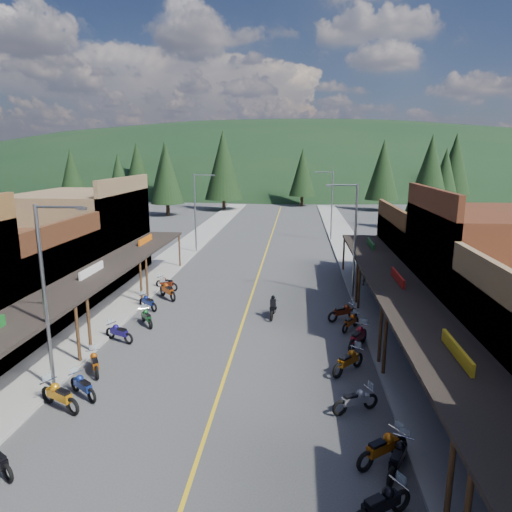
% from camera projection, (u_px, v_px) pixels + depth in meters
% --- Properties ---
extents(ground, '(220.00, 220.00, 0.00)m').
position_uv_depth(ground, '(237.00, 341.00, 24.78)').
color(ground, '#38383A').
rests_on(ground, ground).
extents(centerline, '(0.15, 90.00, 0.01)m').
position_uv_depth(centerline, '(264.00, 258.00, 44.21)').
color(centerline, gold).
rests_on(centerline, ground).
extents(sidewalk_west, '(3.40, 94.00, 0.15)m').
position_uv_depth(sidewalk_west, '(176.00, 256.00, 44.97)').
color(sidewalk_west, gray).
rests_on(sidewalk_west, ground).
extents(sidewalk_east, '(3.40, 94.00, 0.15)m').
position_uv_depth(sidewalk_east, '(355.00, 260.00, 43.43)').
color(sidewalk_east, gray).
rests_on(sidewalk_east, ground).
extents(shop_west_2, '(10.90, 9.00, 6.20)m').
position_uv_depth(shop_west_2, '(11.00, 281.00, 27.09)').
color(shop_west_2, '#3F2111').
rests_on(shop_west_2, ground).
extents(shop_west_3, '(10.90, 10.20, 8.20)m').
position_uv_depth(shop_west_3, '(83.00, 236.00, 36.21)').
color(shop_west_3, brown).
rests_on(shop_west_3, ground).
extents(shop_east_2, '(10.90, 9.00, 8.20)m').
position_uv_depth(shop_east_2, '(495.00, 276.00, 24.45)').
color(shop_east_2, '#562B19').
rests_on(shop_east_2, ground).
extents(shop_east_3, '(10.90, 10.20, 6.20)m').
position_uv_depth(shop_east_3, '(439.00, 255.00, 33.99)').
color(shop_east_3, '#4C2D16').
rests_on(shop_east_3, ground).
extents(streetlight_0, '(2.16, 0.18, 8.00)m').
position_uv_depth(streetlight_0, '(47.00, 291.00, 18.59)').
color(streetlight_0, gray).
rests_on(streetlight_0, ground).
extents(streetlight_1, '(2.16, 0.18, 8.00)m').
position_uv_depth(streetlight_1, '(197.00, 209.00, 45.80)').
color(streetlight_1, gray).
rests_on(streetlight_1, ground).
extents(streetlight_2, '(2.16, 0.18, 8.00)m').
position_uv_depth(streetlight_2, '(353.00, 236.00, 30.96)').
color(streetlight_2, gray).
rests_on(streetlight_2, ground).
extents(streetlight_3, '(2.16, 0.18, 8.00)m').
position_uv_depth(streetlight_3, '(331.00, 203.00, 52.34)').
color(streetlight_3, gray).
rests_on(streetlight_3, ground).
extents(ridge_hill, '(310.00, 140.00, 60.00)m').
position_uv_depth(ridge_hill, '(289.00, 184.00, 155.96)').
color(ridge_hill, black).
rests_on(ridge_hill, ground).
extents(pine_0, '(5.04, 5.04, 11.00)m').
position_uv_depth(pine_0, '(72.00, 172.00, 87.14)').
color(pine_0, black).
rests_on(pine_0, ground).
extents(pine_1, '(5.88, 5.88, 12.50)m').
position_uv_depth(pine_1, '(165.00, 167.00, 93.33)').
color(pine_1, black).
rests_on(pine_1, ground).
extents(pine_2, '(6.72, 6.72, 14.00)m').
position_uv_depth(pine_2, '(223.00, 165.00, 80.27)').
color(pine_2, black).
rests_on(pine_2, ground).
extents(pine_3, '(5.04, 5.04, 11.00)m').
position_uv_depth(pine_3, '(302.00, 172.00, 87.14)').
color(pine_3, black).
rests_on(pine_3, ground).
extents(pine_4, '(5.88, 5.88, 12.50)m').
position_uv_depth(pine_4, '(383.00, 170.00, 79.91)').
color(pine_4, black).
rests_on(pine_4, ground).
extents(pine_5, '(6.72, 6.72, 14.00)m').
position_uv_depth(pine_5, '(455.00, 164.00, 89.99)').
color(pine_5, black).
rests_on(pine_5, ground).
extents(pine_7, '(5.88, 5.88, 12.50)m').
position_uv_depth(pine_7, '(137.00, 166.00, 99.87)').
color(pine_7, black).
rests_on(pine_7, ground).
extents(pine_8, '(4.48, 4.48, 10.00)m').
position_uv_depth(pine_8, '(119.00, 182.00, 64.28)').
color(pine_8, black).
rests_on(pine_8, ground).
extents(pine_9, '(4.93, 4.93, 10.80)m').
position_uv_depth(pine_9, '(444.00, 179.00, 64.99)').
color(pine_9, black).
rests_on(pine_9, ground).
extents(pine_10, '(5.38, 5.38, 11.60)m').
position_uv_depth(pine_10, '(166.00, 174.00, 73.47)').
color(pine_10, black).
rests_on(pine_10, ground).
extents(pine_11, '(5.82, 5.82, 12.40)m').
position_uv_depth(pine_11, '(430.00, 176.00, 58.37)').
color(pine_11, black).
rests_on(pine_11, ground).
extents(bike_west_4, '(2.34, 1.70, 1.28)m').
position_uv_depth(bike_west_4, '(59.00, 395.00, 17.99)').
color(bike_west_4, orange).
rests_on(bike_west_4, ground).
extents(bike_west_5, '(1.96, 1.70, 1.12)m').
position_uv_depth(bike_west_5, '(83.00, 385.00, 18.91)').
color(bike_west_5, navy).
rests_on(bike_west_5, ground).
extents(bike_west_6, '(1.54, 1.99, 1.11)m').
position_uv_depth(bike_west_6, '(95.00, 362.00, 21.01)').
color(bike_west_6, '#99440A').
rests_on(bike_west_6, ground).
extents(bike_west_7, '(2.06, 1.47, 1.13)m').
position_uv_depth(bike_west_7, '(119.00, 332.00, 24.55)').
color(bike_west_7, navy).
rests_on(bike_west_7, ground).
extents(bike_west_8, '(1.60, 1.89, 1.07)m').
position_uv_depth(bike_west_8, '(147.00, 317.00, 26.91)').
color(bike_west_8, '#0E481A').
rests_on(bike_west_8, ground).
extents(bike_west_9, '(1.87, 1.70, 1.09)m').
position_uv_depth(bike_west_9, '(148.00, 301.00, 29.63)').
color(bike_west_9, navy).
rests_on(bike_west_9, ground).
extents(bike_west_10, '(2.08, 2.21, 1.30)m').
position_uv_depth(bike_west_10, '(168.00, 290.00, 31.81)').
color(bike_west_10, '#A63F0B').
rests_on(bike_west_10, ground).
extents(bike_west_11, '(2.10, 1.47, 1.15)m').
position_uv_depth(bike_west_11, '(166.00, 283.00, 33.88)').
color(bike_west_11, maroon).
rests_on(bike_west_11, ground).
extents(bike_east_2, '(2.16, 1.79, 1.22)m').
position_uv_depth(bike_east_2, '(381.00, 503.00, 12.44)').
color(bike_east_2, black).
rests_on(bike_east_2, ground).
extents(bike_east_3, '(1.52, 2.13, 1.17)m').
position_uv_depth(bike_east_3, '(398.00, 457.00, 14.38)').
color(bike_east_3, black).
rests_on(bike_east_3, ground).
extents(bike_east_4, '(2.16, 1.87, 1.23)m').
position_uv_depth(bike_east_4, '(383.00, 446.00, 14.84)').
color(bike_east_4, '#B4560C').
rests_on(bike_east_4, ground).
extents(bike_east_5, '(2.06, 1.45, 1.12)m').
position_uv_depth(bike_east_5, '(356.00, 399.00, 17.81)').
color(bike_east_5, gray).
rests_on(bike_east_5, ground).
extents(bike_east_6, '(2.02, 2.16, 1.27)m').
position_uv_depth(bike_east_6, '(348.00, 360.00, 21.04)').
color(bike_east_6, '#9A500B').
rests_on(bike_east_6, ground).
extents(bike_east_7, '(1.78, 2.43, 1.34)m').
position_uv_depth(bike_east_7, '(358.00, 336.00, 23.70)').
color(bike_east_7, maroon).
rests_on(bike_east_7, ground).
extents(bike_east_8, '(1.52, 1.91, 1.07)m').
position_uv_depth(bike_east_8, '(351.00, 321.00, 26.18)').
color(bike_east_8, '#B84A0D').
rests_on(bike_east_8, ground).
extents(bike_east_9, '(2.16, 1.67, 1.20)m').
position_uv_depth(bike_east_9, '(343.00, 311.00, 27.65)').
color(bike_east_9, maroon).
rests_on(bike_east_9, ground).
extents(rider_on_bike, '(0.78, 1.99, 1.49)m').
position_uv_depth(rider_on_bike, '(273.00, 308.00, 28.22)').
color(rider_on_bike, black).
rests_on(rider_on_bike, ground).
extents(pedestrian_east_a, '(0.46, 0.63, 1.60)m').
position_uv_depth(pedestrian_east_a, '(404.00, 335.00, 23.15)').
color(pedestrian_east_a, '#251D2B').
rests_on(pedestrian_east_a, sidewalk_east).
extents(pedestrian_east_b, '(0.76, 0.44, 1.56)m').
position_uv_depth(pedestrian_east_b, '(365.00, 275.00, 34.60)').
color(pedestrian_east_b, brown).
rests_on(pedestrian_east_b, sidewalk_east).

